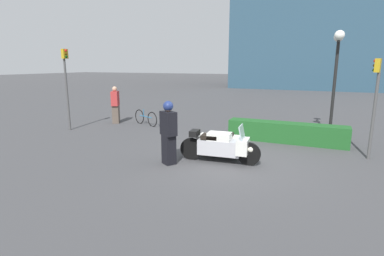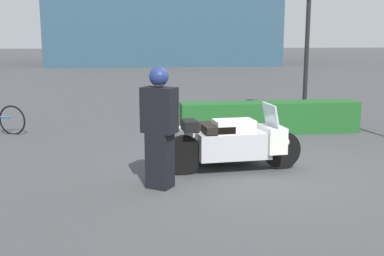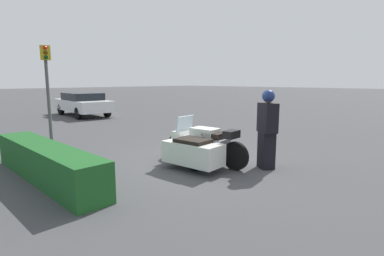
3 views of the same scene
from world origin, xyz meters
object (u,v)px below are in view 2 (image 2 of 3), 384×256
at_px(officer_rider, 159,125).
at_px(hedge_bush_curbside, 269,117).
at_px(police_motorcycle, 230,141).
at_px(twin_lamp_post, 309,1).

xyz_separation_m(officer_rider, hedge_bush_curbside, (2.84, 3.98, -0.61)).
height_order(police_motorcycle, hedge_bush_curbside, police_motorcycle).
bearing_deg(hedge_bush_curbside, twin_lamp_post, 50.19).
height_order(hedge_bush_curbside, twin_lamp_post, twin_lamp_post).
distance_m(police_motorcycle, officer_rider, 1.75).
relative_size(police_motorcycle, twin_lamp_post, 0.59).
bearing_deg(police_motorcycle, officer_rider, -146.29).
bearing_deg(twin_lamp_post, police_motorcycle, -122.78).
height_order(officer_rider, twin_lamp_post, twin_lamp_post).
xyz_separation_m(police_motorcycle, officer_rider, (-1.30, -1.06, 0.51)).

